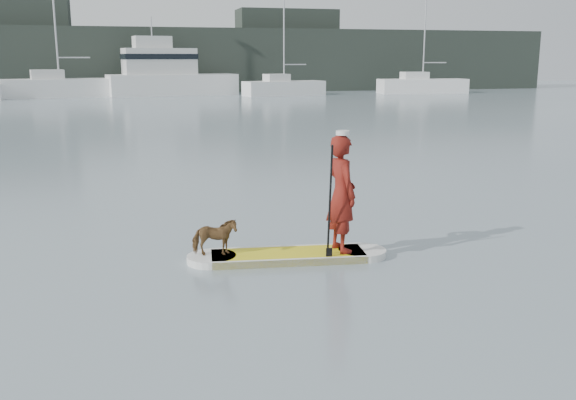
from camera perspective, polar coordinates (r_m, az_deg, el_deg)
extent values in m
plane|color=slate|center=(11.83, -19.03, -4.07)|extent=(140.00, 140.00, 0.00)
cube|color=yellow|center=(10.57, 0.00, -4.98)|extent=(2.58, 1.10, 0.12)
cylinder|color=silver|center=(10.48, -6.82, -5.22)|extent=(0.80, 0.80, 0.12)
cylinder|color=silver|center=(10.80, 6.61, -4.68)|extent=(0.80, 0.80, 0.12)
cube|color=silver|center=(10.92, -0.26, -4.40)|extent=(2.49, 0.37, 0.12)
cube|color=silver|center=(10.22, 0.28, -5.60)|extent=(2.49, 0.37, 0.12)
imported|color=maroon|center=(10.46, 4.79, 0.56)|extent=(0.54, 0.75, 1.92)
cylinder|color=silver|center=(10.30, 4.89, 5.97)|extent=(0.22, 0.22, 0.07)
imported|color=brown|center=(10.38, -6.55, -3.30)|extent=(0.75, 0.41, 0.61)
cylinder|color=black|center=(10.13, 3.74, -0.27)|extent=(0.07, 0.30, 1.89)
cube|color=black|center=(10.37, 3.67, -5.12)|extent=(0.10, 0.03, 0.32)
cube|color=white|center=(57.68, -19.62, 9.36)|extent=(9.48, 4.41, 1.52)
cube|color=silver|center=(57.56, -20.62, 10.42)|extent=(2.87, 2.40, 0.76)
cylinder|color=#B7B7BC|center=(57.78, -20.12, 15.92)|extent=(0.15, 0.15, 11.73)
cylinder|color=#B7B7BC|center=(57.77, -18.49, 11.92)|extent=(2.58, 0.57, 0.11)
cube|color=white|center=(57.07, -0.36, 9.90)|extent=(7.39, 3.50, 1.24)
cube|color=silver|center=(56.75, -1.03, 10.83)|extent=(2.24, 1.93, 0.62)
cylinder|color=#B7B7BC|center=(57.07, -0.37, 15.07)|extent=(0.12, 0.12, 9.05)
cylinder|color=#B7B7BC|center=(57.46, 0.63, 11.96)|extent=(2.11, 0.46, 0.09)
cube|color=white|center=(62.08, 11.86, 9.88)|extent=(8.37, 3.08, 1.31)
cube|color=silver|center=(61.74, 11.18, 10.81)|extent=(2.43, 1.88, 0.65)
cylinder|color=#B7B7BC|center=(62.12, 12.12, 15.47)|extent=(0.13, 0.13, 10.82)
cylinder|color=#B7B7BC|center=(62.45, 12.92, 11.82)|extent=(2.24, 0.27, 0.09)
cube|color=white|center=(58.39, -10.20, 10.05)|extent=(11.51, 5.08, 1.82)
cube|color=silver|center=(58.09, -11.37, 11.99)|extent=(6.46, 3.64, 2.22)
cube|color=silver|center=(57.99, -11.99, 13.56)|extent=(3.36, 2.34, 1.01)
cube|color=black|center=(58.09, -11.39, 12.39)|extent=(6.58, 3.73, 0.46)
cylinder|color=#B7B7BC|center=(58.04, -12.05, 14.86)|extent=(0.10, 0.10, 1.62)
cube|color=#202822|center=(64.34, -15.93, 11.85)|extent=(90.00, 6.00, 6.00)
cube|color=#202822|center=(67.51, -0.10, 13.18)|extent=(10.00, 4.00, 8.00)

